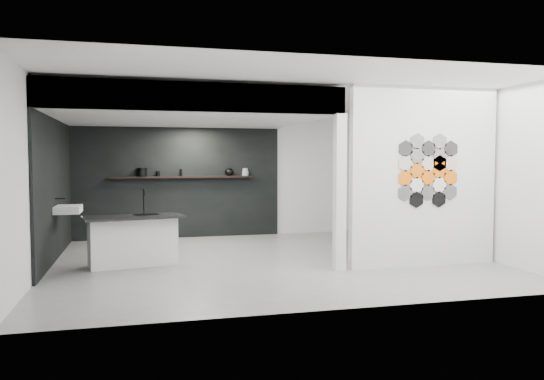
% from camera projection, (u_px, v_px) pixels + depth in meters
% --- Properties ---
extents(floor, '(7.00, 6.00, 0.01)m').
position_uv_depth(floor, '(271.00, 260.00, 8.80)').
color(floor, slate).
extents(partition_panel, '(2.45, 0.15, 2.80)m').
position_uv_depth(partition_panel, '(424.00, 177.00, 8.29)').
color(partition_panel, silver).
rests_on(partition_panel, floor).
extents(bay_clad_back, '(4.40, 0.04, 2.35)m').
position_uv_depth(bay_clad_back, '(178.00, 183.00, 11.28)').
color(bay_clad_back, black).
rests_on(bay_clad_back, floor).
extents(bay_clad_left, '(0.04, 4.00, 2.35)m').
position_uv_depth(bay_clad_left, '(55.00, 189.00, 8.84)').
color(bay_clad_left, black).
rests_on(bay_clad_left, floor).
extents(bulkhead, '(4.40, 4.00, 0.40)m').
position_uv_depth(bulkhead, '(185.00, 109.00, 9.30)').
color(bulkhead, silver).
rests_on(bulkhead, corner_column).
extents(corner_column, '(0.16, 0.16, 2.35)m').
position_uv_depth(corner_column, '(340.00, 192.00, 7.96)').
color(corner_column, silver).
rests_on(corner_column, floor).
extents(fascia_beam, '(4.40, 0.16, 0.40)m').
position_uv_depth(fascia_beam, '(197.00, 97.00, 7.44)').
color(fascia_beam, silver).
rests_on(fascia_beam, corner_column).
extents(wall_basin, '(0.40, 0.60, 0.12)m').
position_uv_depth(wall_basin, '(68.00, 209.00, 8.72)').
color(wall_basin, silver).
rests_on(wall_basin, bay_clad_left).
extents(display_shelf, '(3.00, 0.15, 0.04)m').
position_uv_depth(display_shelf, '(183.00, 177.00, 11.20)').
color(display_shelf, black).
rests_on(display_shelf, bay_clad_back).
extents(kitchen_island, '(1.60, 0.94, 1.21)m').
position_uv_depth(kitchen_island, '(133.00, 240.00, 8.33)').
color(kitchen_island, silver).
rests_on(kitchen_island, floor).
extents(stockpot, '(0.22, 0.22, 0.18)m').
position_uv_depth(stockpot, '(142.00, 172.00, 10.99)').
color(stockpot, black).
rests_on(stockpot, display_shelf).
extents(kettle, '(0.24, 0.24, 0.16)m').
position_uv_depth(kettle, '(229.00, 172.00, 11.44)').
color(kettle, black).
rests_on(kettle, display_shelf).
extents(glass_bowl, '(0.18, 0.18, 0.10)m').
position_uv_depth(glass_bowl, '(245.00, 173.00, 11.53)').
color(glass_bowl, gray).
rests_on(glass_bowl, display_shelf).
extents(glass_vase, '(0.14, 0.14, 0.16)m').
position_uv_depth(glass_vase, '(245.00, 172.00, 11.52)').
color(glass_vase, gray).
rests_on(glass_vase, display_shelf).
extents(bottle_dark, '(0.06, 0.06, 0.15)m').
position_uv_depth(bottle_dark, '(181.00, 173.00, 11.18)').
color(bottle_dark, black).
rests_on(bottle_dark, display_shelf).
extents(utensil_cup, '(0.10, 0.10, 0.11)m').
position_uv_depth(utensil_cup, '(158.00, 174.00, 11.07)').
color(utensil_cup, black).
rests_on(utensil_cup, display_shelf).
extents(hex_tile_cluster, '(1.04, 0.02, 1.16)m').
position_uv_depth(hex_tile_cluster, '(429.00, 170.00, 8.21)').
color(hex_tile_cluster, black).
rests_on(hex_tile_cluster, partition_panel).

